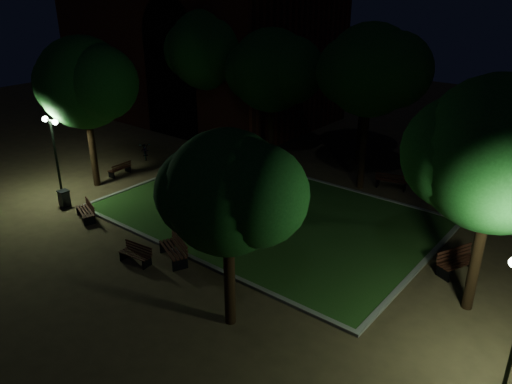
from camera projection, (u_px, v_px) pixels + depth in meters
ground at (239, 230)px, 22.46m from camera, size 80.00×80.00×0.00m
lawn at (266, 214)px, 23.88m from camera, size 15.00×10.00×0.08m
lawn_kerb at (266, 214)px, 23.87m from camera, size 15.40×10.40×0.12m
monument at (266, 197)px, 23.52m from camera, size 1.40×1.40×3.20m
building_main at (198, 21)px, 38.53m from camera, size 20.00×12.00×15.00m
tree_west at (85, 83)px, 25.09m from camera, size 5.74×4.68×7.93m
tree_north_wl at (273, 71)px, 29.10m from camera, size 5.98×4.89×7.92m
tree_north_er at (372, 71)px, 24.48m from camera, size 5.67×4.63×8.59m
tree_ne at (499, 115)px, 22.88m from camera, size 4.41×3.60×6.49m
tree_east at (501, 155)px, 14.94m from camera, size 5.98×4.89×8.02m
tree_se at (229, 193)px, 14.60m from camera, size 4.67×3.81×6.57m
tree_nw at (209, 50)px, 31.67m from camera, size 6.23×5.09×8.78m
tree_far_north at (367, 71)px, 28.36m from camera, size 5.49×4.48×7.83m
lamppost_sw at (54, 142)px, 24.83m from camera, size 1.18×0.28×4.18m
lamppost_nw at (213, 94)px, 35.33m from camera, size 1.18×0.28×4.04m
bench_near_left at (136, 254)px, 19.80m from camera, size 1.45×0.65×0.77m
bench_near_right at (175, 250)px, 19.93m from camera, size 1.91×1.30×0.99m
bench_west_near at (87, 211)px, 23.36m from camera, size 1.63×1.02×0.84m
bench_left_side at (120, 169)px, 28.59m from camera, size 0.55×1.39×0.75m
bench_right_side at (457, 262)px, 19.07m from camera, size 1.30×1.89×0.98m
bench_far_side at (391, 181)px, 26.73m from camera, size 1.75×0.95×0.91m
trash_bin at (64, 198)px, 24.70m from camera, size 0.51×0.51×0.82m
bicycle at (145, 150)px, 31.37m from camera, size 1.95×1.68×1.01m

